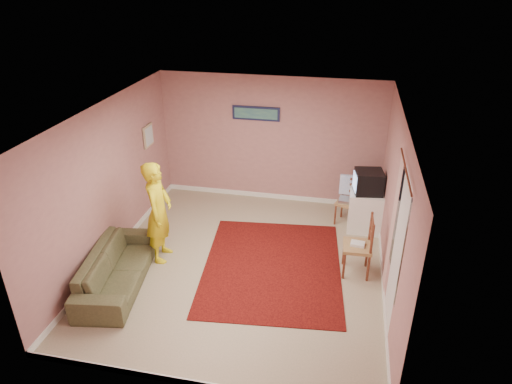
% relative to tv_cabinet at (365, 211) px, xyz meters
% --- Properties ---
extents(ground, '(5.00, 5.00, 0.00)m').
position_rel_tv_cabinet_xyz_m(ground, '(-1.95, -1.60, -0.38)').
color(ground, tan).
rests_on(ground, ground).
extents(wall_back, '(4.50, 0.02, 2.60)m').
position_rel_tv_cabinet_xyz_m(wall_back, '(-1.95, 0.90, 0.92)').
color(wall_back, tan).
rests_on(wall_back, ground).
extents(wall_front, '(4.50, 0.02, 2.60)m').
position_rel_tv_cabinet_xyz_m(wall_front, '(-1.95, -4.10, 0.92)').
color(wall_front, tan).
rests_on(wall_front, ground).
extents(wall_left, '(0.02, 5.00, 2.60)m').
position_rel_tv_cabinet_xyz_m(wall_left, '(-4.20, -1.60, 0.92)').
color(wall_left, tan).
rests_on(wall_left, ground).
extents(wall_right, '(0.02, 5.00, 2.60)m').
position_rel_tv_cabinet_xyz_m(wall_right, '(0.30, -1.60, 0.92)').
color(wall_right, tan).
rests_on(wall_right, ground).
extents(ceiling, '(4.50, 5.00, 0.02)m').
position_rel_tv_cabinet_xyz_m(ceiling, '(-1.95, -1.60, 2.22)').
color(ceiling, silver).
rests_on(ceiling, wall_back).
extents(baseboard_back, '(4.50, 0.02, 0.10)m').
position_rel_tv_cabinet_xyz_m(baseboard_back, '(-1.95, 0.89, -0.33)').
color(baseboard_back, white).
rests_on(baseboard_back, ground).
extents(baseboard_front, '(4.50, 0.02, 0.10)m').
position_rel_tv_cabinet_xyz_m(baseboard_front, '(-1.95, -4.09, -0.33)').
color(baseboard_front, white).
rests_on(baseboard_front, ground).
extents(baseboard_left, '(0.02, 5.00, 0.10)m').
position_rel_tv_cabinet_xyz_m(baseboard_left, '(-4.19, -1.60, -0.33)').
color(baseboard_left, white).
rests_on(baseboard_left, ground).
extents(baseboard_right, '(0.02, 5.00, 0.10)m').
position_rel_tv_cabinet_xyz_m(baseboard_right, '(0.29, -1.60, -0.33)').
color(baseboard_right, white).
rests_on(baseboard_right, ground).
extents(window, '(0.01, 1.10, 1.50)m').
position_rel_tv_cabinet_xyz_m(window, '(0.29, -2.50, 1.07)').
color(window, black).
rests_on(window, wall_right).
extents(curtain_sheer, '(0.01, 0.75, 2.10)m').
position_rel_tv_cabinet_xyz_m(curtain_sheer, '(0.28, -2.65, 0.87)').
color(curtain_sheer, silver).
rests_on(curtain_sheer, wall_right).
extents(curtain_floral, '(0.01, 0.35, 2.10)m').
position_rel_tv_cabinet_xyz_m(curtain_floral, '(0.26, -1.95, 0.87)').
color(curtain_floral, beige).
rests_on(curtain_floral, wall_right).
extents(curtain_rod, '(0.02, 1.40, 0.02)m').
position_rel_tv_cabinet_xyz_m(curtain_rod, '(0.25, -2.50, 1.94)').
color(curtain_rod, brown).
rests_on(curtain_rod, wall_right).
extents(picture_back, '(0.95, 0.04, 0.28)m').
position_rel_tv_cabinet_xyz_m(picture_back, '(-2.25, 0.87, 1.47)').
color(picture_back, '#161A3D').
rests_on(picture_back, wall_back).
extents(picture_left, '(0.04, 0.38, 0.42)m').
position_rel_tv_cabinet_xyz_m(picture_left, '(-4.17, 0.00, 1.17)').
color(picture_left, tan).
rests_on(picture_left, wall_left).
extents(area_rug, '(2.49, 2.99, 0.01)m').
position_rel_tv_cabinet_xyz_m(area_rug, '(-1.47, -1.55, -0.38)').
color(area_rug, black).
rests_on(area_rug, ground).
extents(tv_cabinet, '(0.60, 0.55, 0.77)m').
position_rel_tv_cabinet_xyz_m(tv_cabinet, '(0.00, 0.00, 0.00)').
color(tv_cabinet, white).
rests_on(tv_cabinet, ground).
extents(crt_tv, '(0.55, 0.51, 0.42)m').
position_rel_tv_cabinet_xyz_m(crt_tv, '(-0.00, -0.00, 0.59)').
color(crt_tv, black).
rests_on(crt_tv, tv_cabinet).
extents(chair_a, '(0.51, 0.50, 0.49)m').
position_rel_tv_cabinet_xyz_m(chair_a, '(-0.32, 0.15, 0.17)').
color(chair_a, '#A67B51').
rests_on(chair_a, ground).
extents(dvd_player, '(0.38, 0.29, 0.06)m').
position_rel_tv_cabinet_xyz_m(dvd_player, '(-0.32, 0.15, 0.11)').
color(dvd_player, '#A1A1A5').
rests_on(dvd_player, chair_a).
extents(blue_throw, '(0.38, 0.05, 0.40)m').
position_rel_tv_cabinet_xyz_m(blue_throw, '(-0.32, 0.34, 0.34)').
color(blue_throw, '#88A0DF').
rests_on(blue_throw, chair_a).
extents(chair_b, '(0.46, 0.48, 0.55)m').
position_rel_tv_cabinet_xyz_m(chair_b, '(-0.14, -1.42, 0.24)').
color(chair_b, '#A67B51').
rests_on(chair_b, ground).
extents(game_console, '(0.23, 0.18, 0.04)m').
position_rel_tv_cabinet_xyz_m(game_console, '(-0.14, -1.42, 0.16)').
color(game_console, white).
rests_on(game_console, chair_b).
extents(sofa, '(1.07, 2.09, 0.58)m').
position_rel_tv_cabinet_xyz_m(sofa, '(-3.75, -2.46, -0.09)').
color(sofa, brown).
rests_on(sofa, ground).
extents(person, '(0.48, 0.67, 1.75)m').
position_rel_tv_cabinet_xyz_m(person, '(-3.35, -1.63, 0.49)').
color(person, yellow).
rests_on(person, ground).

